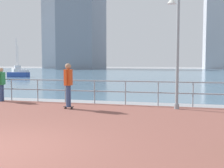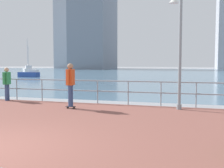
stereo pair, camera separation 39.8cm
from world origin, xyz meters
name	(u,v)px [view 1 (the left image)]	position (x,y,z in m)	size (l,w,h in m)	color
ground	(158,75)	(0.00, 40.00, 0.00)	(220.00, 220.00, 0.00)	gray
brick_paving	(57,121)	(0.00, 3.13, 0.00)	(28.00, 7.65, 0.01)	brown
harbor_water	(163,72)	(0.00, 51.96, 0.00)	(180.00, 88.00, 0.00)	slate
waterfront_railing	(95,87)	(0.00, 6.96, 0.73)	(25.25, 0.06, 1.05)	#8C99A3
lamppost	(176,39)	(3.50, 6.20, 2.70)	(0.50, 0.77, 4.88)	gray
skateboarder	(68,81)	(-0.55, 5.34, 1.08)	(0.40, 0.55, 1.79)	black
bystander	(1,82)	(-4.49, 6.61, 0.93)	(0.28, 0.56, 1.59)	#384C7A
sailboat_teal	(17,70)	(-24.36, 38.04, 0.60)	(3.86, 4.34, 6.26)	white
sailboat_white	(19,74)	(-17.30, 27.81, 0.40)	(3.03, 1.11, 4.18)	#284799
tower_steel	(83,30)	(-28.27, 81.71, 12.97)	(11.80, 16.22, 27.60)	slate
tower_slate	(61,33)	(-42.82, 96.86, 13.85)	(11.40, 10.81, 29.36)	#A3A8B2
tower_glass	(223,23)	(17.12, 98.56, 15.98)	(12.01, 15.16, 33.63)	#A3A8B2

